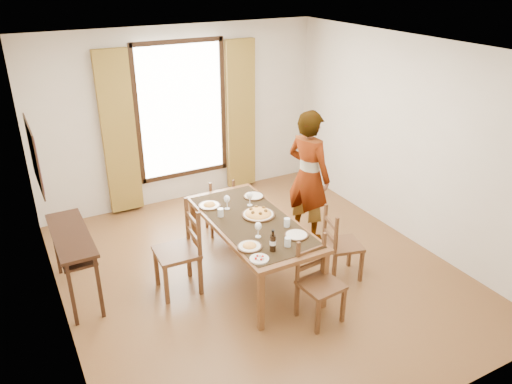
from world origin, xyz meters
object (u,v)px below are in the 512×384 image
console_table (72,242)px  dining_table (252,225)px  pasta_platter (258,212)px  man (308,176)px

console_table → dining_table: 2.04m
console_table → pasta_platter: pasta_platter is taller
man → pasta_platter: size_ratio=4.54×
dining_table → man: bearing=24.1°
console_table → pasta_platter: bearing=-14.7°
console_table → man: man is taller
console_table → man: bearing=-2.2°
pasta_platter → console_table: bearing=165.3°
console_table → pasta_platter: 2.13m
console_table → dining_table: (1.94, -0.61, 0.01)m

